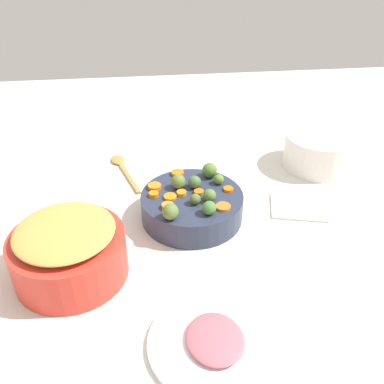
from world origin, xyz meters
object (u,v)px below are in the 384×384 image
Objects in this scene: serving_bowl_carrots at (192,206)px; casserole_dish at (319,151)px; metal_pot at (70,256)px; ham_plate at (211,343)px; wooden_spoon at (122,166)px.

casserole_dish is (-0.24, 0.45, 0.02)m from serving_bowl_carrots.
metal_pot is 0.86m from casserole_dish.
serving_bowl_carrots is at bearing -62.25° from casserole_dish.
casserole_dish reaches higher than ham_plate.
casserole_dish reaches higher than wooden_spoon.
ham_plate is (0.41, -0.01, -0.03)m from serving_bowl_carrots.
ham_plate is (0.23, 0.29, -0.05)m from metal_pot.
metal_pot is at bearing -58.91° from serving_bowl_carrots.
casserole_dish is at bearing 119.13° from metal_pot.
metal_pot reaches higher than serving_bowl_carrots.
wooden_spoon is (-0.30, -0.20, -0.03)m from serving_bowl_carrots.
wooden_spoon is at bearing -146.31° from serving_bowl_carrots.
wooden_spoon is 0.74m from ham_plate.
wooden_spoon is 1.00× the size of ham_plate.
ham_plate is at bearing 14.70° from wooden_spoon.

